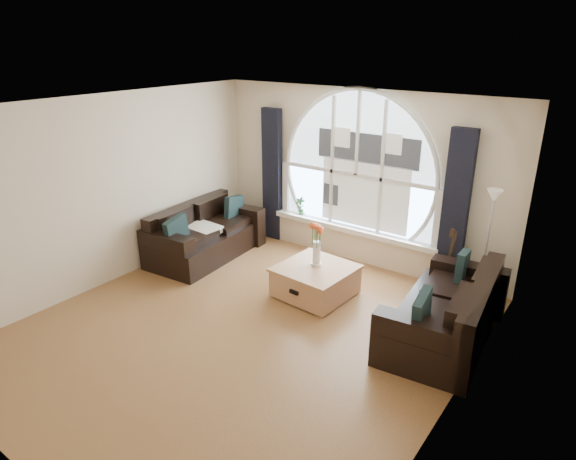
# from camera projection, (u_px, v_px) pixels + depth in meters

# --- Properties ---
(ground) EXTENTS (5.00, 5.50, 0.01)m
(ground) POSITION_uv_depth(u_px,v_px,m) (245.00, 330.00, 6.19)
(ground) COLOR brown
(ground) RESTS_ON ground
(ceiling) EXTENTS (5.00, 5.50, 0.01)m
(ceiling) POSITION_uv_depth(u_px,v_px,m) (237.00, 109.00, 5.21)
(ceiling) COLOR silver
(ceiling) RESTS_ON ground
(wall_back) EXTENTS (5.00, 0.01, 2.70)m
(wall_back) POSITION_uv_depth(u_px,v_px,m) (358.00, 177.00, 7.77)
(wall_back) COLOR beige
(wall_back) RESTS_ON ground
(wall_left) EXTENTS (0.01, 5.50, 2.70)m
(wall_left) POSITION_uv_depth(u_px,v_px,m) (109.00, 191.00, 7.07)
(wall_left) COLOR beige
(wall_left) RESTS_ON ground
(wall_right) EXTENTS (0.01, 5.50, 2.70)m
(wall_right) POSITION_uv_depth(u_px,v_px,m) (459.00, 290.00, 4.33)
(wall_right) COLOR beige
(wall_right) RESTS_ON ground
(attic_slope) EXTENTS (0.92, 5.50, 0.72)m
(attic_slope) POSITION_uv_depth(u_px,v_px,m) (438.00, 173.00, 4.13)
(attic_slope) COLOR silver
(attic_slope) RESTS_ON ground
(arched_window) EXTENTS (2.60, 0.06, 2.15)m
(arched_window) POSITION_uv_depth(u_px,v_px,m) (358.00, 160.00, 7.65)
(arched_window) COLOR silver
(arched_window) RESTS_ON wall_back
(window_sill) EXTENTS (2.90, 0.22, 0.08)m
(window_sill) POSITION_uv_depth(u_px,v_px,m) (352.00, 229.00, 8.00)
(window_sill) COLOR white
(window_sill) RESTS_ON wall_back
(window_frame) EXTENTS (2.76, 0.08, 2.15)m
(window_frame) POSITION_uv_depth(u_px,v_px,m) (357.00, 161.00, 7.62)
(window_frame) COLOR white
(window_frame) RESTS_ON wall_back
(neighbor_house) EXTENTS (1.70, 0.02, 1.50)m
(neighbor_house) POSITION_uv_depth(u_px,v_px,m) (365.00, 170.00, 7.60)
(neighbor_house) COLOR silver
(neighbor_house) RESTS_ON wall_back
(curtain_left) EXTENTS (0.35, 0.12, 2.30)m
(curtain_left) POSITION_uv_depth(u_px,v_px,m) (272.00, 175.00, 8.63)
(curtain_left) COLOR black
(curtain_left) RESTS_ON ground
(curtain_right) EXTENTS (0.35, 0.12, 2.30)m
(curtain_right) POSITION_uv_depth(u_px,v_px,m) (455.00, 211.00, 6.87)
(curtain_right) COLOR black
(curtain_right) RESTS_ON ground
(sofa_left) EXTENTS (1.11, 1.97, 0.84)m
(sofa_left) POSITION_uv_depth(u_px,v_px,m) (206.00, 233.00, 8.13)
(sofa_left) COLOR black
(sofa_left) RESTS_ON ground
(sofa_right) EXTENTS (1.16, 2.02, 0.86)m
(sofa_right) POSITION_uv_depth(u_px,v_px,m) (445.00, 309.00, 5.88)
(sofa_right) COLOR black
(sofa_right) RESTS_ON ground
(coffee_chest) EXTENTS (1.03, 1.03, 0.47)m
(coffee_chest) POSITION_uv_depth(u_px,v_px,m) (315.00, 280.00, 6.94)
(coffee_chest) COLOR tan
(coffee_chest) RESTS_ON ground
(throw_blanket) EXTENTS (0.58, 0.58, 0.10)m
(throw_blanket) POSITION_uv_depth(u_px,v_px,m) (200.00, 231.00, 7.95)
(throw_blanket) COLOR silver
(throw_blanket) RESTS_ON sofa_left
(vase_flowers) EXTENTS (0.24, 0.24, 0.70)m
(vase_flowers) POSITION_uv_depth(u_px,v_px,m) (317.00, 239.00, 6.80)
(vase_flowers) COLOR white
(vase_flowers) RESTS_ON coffee_chest
(floor_lamp) EXTENTS (0.24, 0.24, 1.60)m
(floor_lamp) POSITION_uv_depth(u_px,v_px,m) (486.00, 248.00, 6.57)
(floor_lamp) COLOR #B2B2B2
(floor_lamp) RESTS_ON ground
(guitar) EXTENTS (0.41, 0.32, 1.06)m
(guitar) POSITION_uv_depth(u_px,v_px,m) (451.00, 263.00, 6.77)
(guitar) COLOR brown
(guitar) RESTS_ON ground
(potted_plant) EXTENTS (0.17, 0.13, 0.31)m
(potted_plant) POSITION_uv_depth(u_px,v_px,m) (300.00, 206.00, 8.48)
(potted_plant) COLOR #1E6023
(potted_plant) RESTS_ON window_sill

